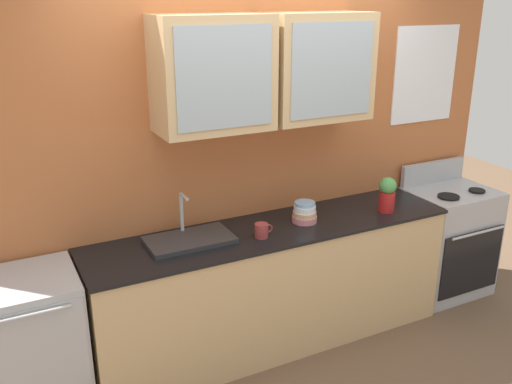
# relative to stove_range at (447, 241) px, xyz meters

# --- Properties ---
(ground_plane) EXTENTS (10.00, 10.00, 0.00)m
(ground_plane) POSITION_rel_stove_range_xyz_m (-1.63, 0.00, -0.45)
(ground_plane) COLOR brown
(back_wall_unit) EXTENTS (4.04, 0.47, 2.80)m
(back_wall_unit) POSITION_rel_stove_range_xyz_m (-1.62, 0.29, 1.07)
(back_wall_unit) COLOR #B76638
(back_wall_unit) RESTS_ON ground_plane
(counter) EXTENTS (2.56, 0.59, 0.88)m
(counter) POSITION_rel_stove_range_xyz_m (-1.63, 0.00, -0.01)
(counter) COLOR tan
(counter) RESTS_ON ground_plane
(stove_range) EXTENTS (0.67, 0.57, 1.06)m
(stove_range) POSITION_rel_stove_range_xyz_m (0.00, 0.00, 0.00)
(stove_range) COLOR #ADAFB5
(stove_range) RESTS_ON ground_plane
(sink_faucet) EXTENTS (0.54, 0.32, 0.29)m
(sink_faucet) POSITION_rel_stove_range_xyz_m (-2.21, 0.05, 0.45)
(sink_faucet) COLOR #2D2D30
(sink_faucet) RESTS_ON counter
(bowl_stack) EXTENTS (0.17, 0.17, 0.14)m
(bowl_stack) POSITION_rel_stove_range_xyz_m (-1.39, -0.00, 0.50)
(bowl_stack) COLOR #D87F84
(bowl_stack) RESTS_ON counter
(vase) EXTENTS (0.12, 0.12, 0.26)m
(vase) POSITION_rel_stove_range_xyz_m (-0.76, -0.10, 0.57)
(vase) COLOR #B21E1E
(vase) RESTS_ON counter
(cup_near_sink) EXTENTS (0.12, 0.09, 0.09)m
(cup_near_sink) POSITION_rel_stove_range_xyz_m (-1.77, -0.10, 0.48)
(cup_near_sink) COLOR #993838
(cup_near_sink) RESTS_ON counter
(dishwasher) EXTENTS (0.63, 0.58, 0.88)m
(dishwasher) POSITION_rel_stove_range_xyz_m (-3.24, -0.00, -0.01)
(dishwasher) COLOR #ADAFB5
(dishwasher) RESTS_ON ground_plane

